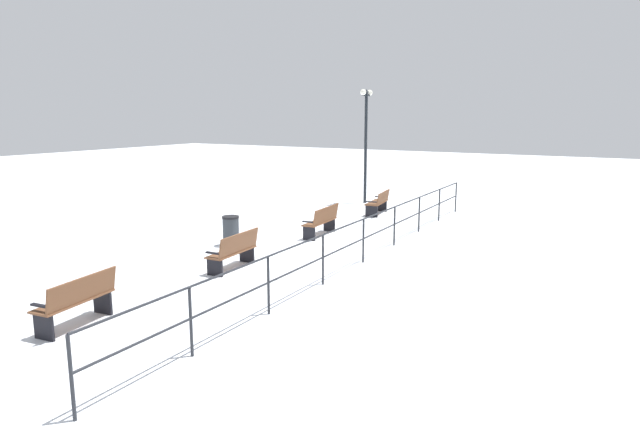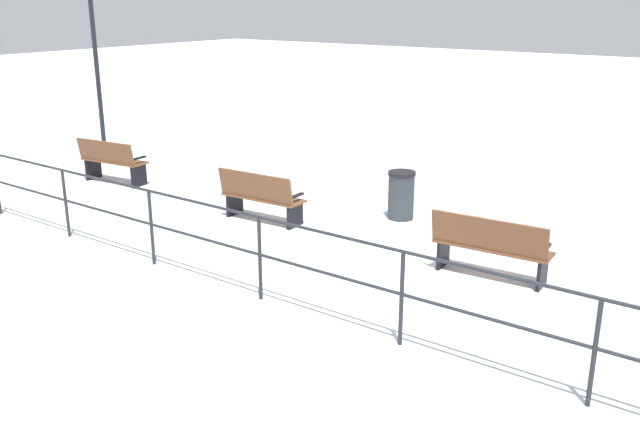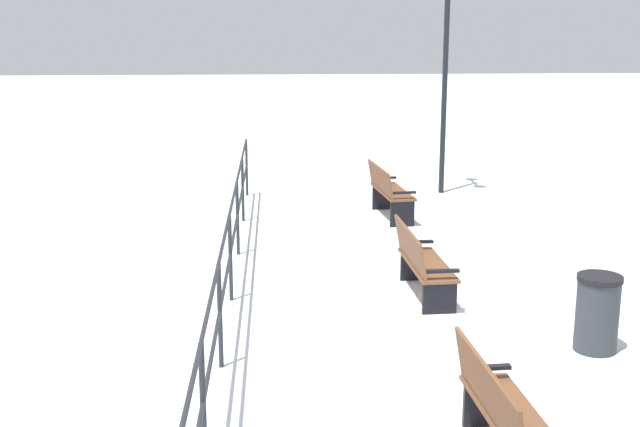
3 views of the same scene
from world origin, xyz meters
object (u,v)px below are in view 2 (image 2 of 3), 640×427
Objects in this scene: bench_third at (261,196)px; trash_bin at (401,195)px; bench_fourth at (112,161)px; bench_second at (490,246)px; lamppost_middle at (93,25)px.

bench_third is 1.81× the size of trash_bin.
bench_fourth is at bearing 84.89° from bench_third.
bench_fourth is (0.18, 8.46, 0.01)m from bench_second.
lamppost_middle reaches higher than trash_bin.
trash_bin is (0.13, -8.16, -2.71)m from lamppost_middle.
trash_bin is (1.48, -6.10, -0.06)m from bench_fourth.
bench_second is 1.06× the size of bench_fourth.
bench_fourth is 0.36× the size of lamppost_middle.
bench_second is at bearing -98.29° from lamppost_middle.
lamppost_middle is (1.35, 2.06, 2.64)m from bench_fourth.
bench_third is (0.05, 4.23, -0.02)m from bench_second.
trash_bin is (1.61, -1.87, -0.04)m from bench_third.
lamppost_middle is 8.60m from trash_bin.
bench_second is 1.94× the size of trash_bin.
lamppost_middle reaches higher than bench_second.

